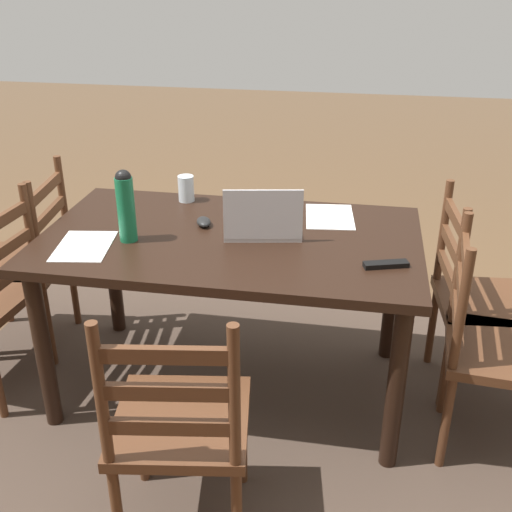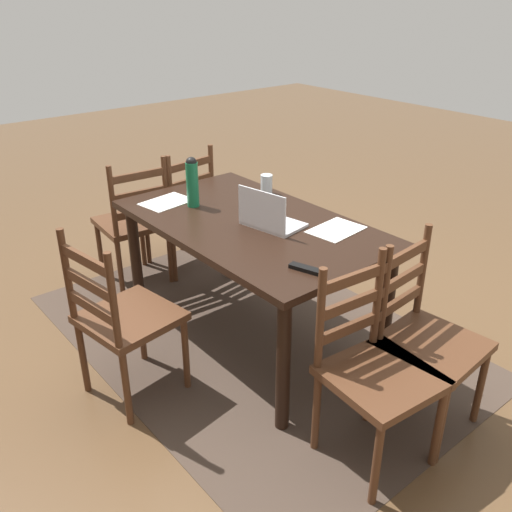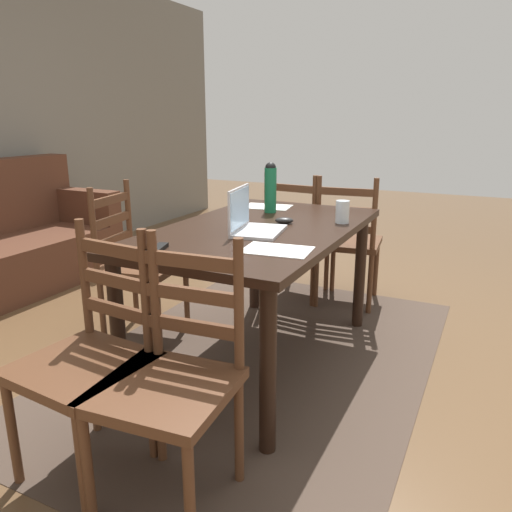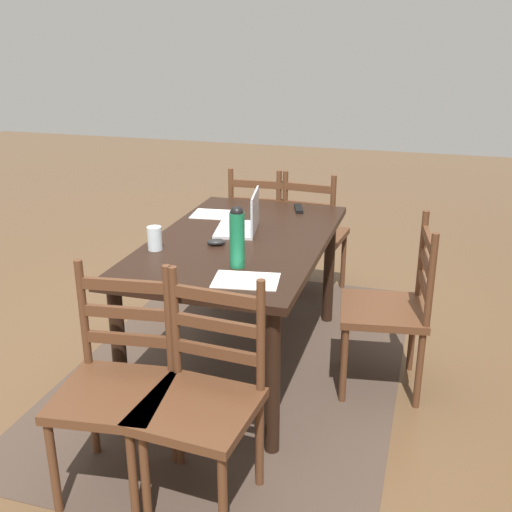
{
  "view_description": "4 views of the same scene",
  "coord_description": "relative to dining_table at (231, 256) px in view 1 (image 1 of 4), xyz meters",
  "views": [
    {
      "loc": [
        -0.52,
        2.35,
        1.84
      ],
      "look_at": [
        -0.12,
        0.06,
        0.72
      ],
      "focal_mm": 44.07,
      "sensor_mm": 36.0,
      "label": 1
    },
    {
      "loc": [
        -2.26,
        1.82,
        1.97
      ],
      "look_at": [
        0.09,
        -0.12,
        0.48
      ],
      "focal_mm": 39.1,
      "sensor_mm": 36.0,
      "label": 2
    },
    {
      "loc": [
        -2.32,
        -1.12,
        1.34
      ],
      "look_at": [
        -0.04,
        -0.0,
        0.62
      ],
      "focal_mm": 34.9,
      "sensor_mm": 36.0,
      "label": 3
    },
    {
      "loc": [
        3.01,
        0.99,
        1.85
      ],
      "look_at": [
        -0.03,
        0.08,
        0.67
      ],
      "focal_mm": 43.22,
      "sensor_mm": 36.0,
      "label": 4
    }
  ],
  "objects": [
    {
      "name": "chair_left_far",
      "position": [
        -1.08,
        0.18,
        -0.21
      ],
      "size": [
        0.48,
        0.48,
        0.95
      ],
      "color": "#56331E",
      "rests_on": "ground"
    },
    {
      "name": "chair_right_near",
      "position": [
        1.08,
        -0.19,
        -0.21
      ],
      "size": [
        0.49,
        0.49,
        0.95
      ],
      "color": "#56331E",
      "rests_on": "ground"
    },
    {
      "name": "dining_table",
      "position": [
        0.0,
        0.0,
        0.0
      ],
      "size": [
        1.58,
        0.92,
        0.77
      ],
      "color": "black",
      "rests_on": "ground"
    },
    {
      "name": "chair_left_near",
      "position": [
        -1.08,
        -0.18,
        -0.21
      ],
      "size": [
        0.47,
        0.47,
        0.95
      ],
      "color": "#56331E",
      "rests_on": "ground"
    },
    {
      "name": "chair_far_head",
      "position": [
        -0.01,
        0.83,
        -0.21
      ],
      "size": [
        0.5,
        0.5,
        0.95
      ],
      "color": "#56331E",
      "rests_on": "ground"
    },
    {
      "name": "water_bottle",
      "position": [
        0.4,
        0.12,
        0.25
      ],
      "size": [
        0.07,
        0.07,
        0.3
      ],
      "color": "#197247",
      "rests_on": "dining_table"
    },
    {
      "name": "ground_plane",
      "position": [
        0.0,
        0.0,
        -0.68
      ],
      "size": [
        14.0,
        14.0,
        0.0
      ],
      "primitive_type": "plane",
      "color": "brown"
    },
    {
      "name": "drinking_glass",
      "position": [
        0.29,
        -0.37,
        0.16
      ],
      "size": [
        0.08,
        0.08,
        0.12
      ],
      "primitive_type": "cylinder",
      "color": "silver",
      "rests_on": "dining_table"
    },
    {
      "name": "area_rug",
      "position": [
        0.0,
        0.0,
        -0.67
      ],
      "size": [
        2.67,
        1.81,
        0.01
      ],
      "primitive_type": "cube",
      "color": "#47382D",
      "rests_on": "ground"
    },
    {
      "name": "computer_mouse",
      "position": [
        0.14,
        -0.09,
        0.11
      ],
      "size": [
        0.09,
        0.12,
        0.03
      ],
      "primitive_type": "ellipsoid",
      "rotation": [
        0.0,
        0.0,
        0.39
      ],
      "color": "black",
      "rests_on": "dining_table"
    },
    {
      "name": "laptop",
      "position": [
        -0.14,
        -0.02,
        0.15
      ],
      "size": [
        0.35,
        0.27,
        0.23
      ],
      "color": "silver",
      "rests_on": "dining_table"
    },
    {
      "name": "tv_remote",
      "position": [
        -0.64,
        0.18,
        0.11
      ],
      "size": [
        0.18,
        0.09,
        0.02
      ],
      "primitive_type": "cube",
      "rotation": [
        0.0,
        0.0,
        1.88
      ],
      "color": "black",
      "rests_on": "dining_table"
    },
    {
      "name": "paper_stack_left",
      "position": [
        0.56,
        0.21,
        0.1
      ],
      "size": [
        0.25,
        0.32,
        0.0
      ],
      "primitive_type": "cube",
      "rotation": [
        0.0,
        0.0,
        0.15
      ],
      "color": "white",
      "rests_on": "dining_table"
    },
    {
      "name": "paper_stack_right",
      "position": [
        -0.4,
        -0.28,
        0.1
      ],
      "size": [
        0.24,
        0.32,
        0.0
      ],
      "primitive_type": "cube",
      "rotation": [
        0.0,
        0.0,
        0.11
      ],
      "color": "white",
      "rests_on": "dining_table"
    }
  ]
}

